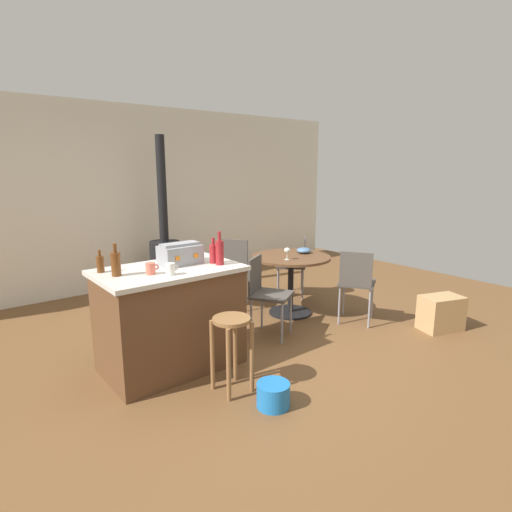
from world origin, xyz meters
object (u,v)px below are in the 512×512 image
(dining_table, at_px, (291,270))
(wine_glass, at_px, (287,251))
(folding_chair_near, at_px, (357,280))
(bottle_0, at_px, (220,252))
(folding_chair_left, at_px, (232,268))
(folding_chair_right, at_px, (265,290))
(bottle_2, at_px, (116,263))
(folding_chair_far, at_px, (296,262))
(plastic_bucket, at_px, (273,395))
(cardboard_box, at_px, (441,313))
(wood_stove, at_px, (165,254))
(cup_1, at_px, (171,269))
(serving_bowl, at_px, (304,250))
(bottle_1, at_px, (100,264))
(cup_0, at_px, (151,269))
(toolbox, at_px, (180,254))
(bottle_3, at_px, (213,253))
(wooden_stool, at_px, (232,339))
(kitchen_island, at_px, (171,318))

(dining_table, bearing_deg, wine_glass, -146.75)
(folding_chair_near, height_order, bottle_0, bottle_0)
(folding_chair_left, bearing_deg, folding_chair_right, -106.08)
(folding_chair_left, bearing_deg, bottle_2, -151.41)
(folding_chair_far, bearing_deg, plastic_bucket, -137.41)
(folding_chair_far, distance_m, bottle_0, 2.25)
(folding_chair_left, distance_m, cardboard_box, 2.57)
(wood_stove, xyz_separation_m, cup_1, (-1.16, -2.46, 0.43))
(wood_stove, bearing_deg, bottle_0, -104.90)
(folding_chair_left, distance_m, serving_bowl, 0.97)
(folding_chair_far, bearing_deg, bottle_1, -168.19)
(cup_0, distance_m, plastic_bucket, 1.42)
(bottle_2, distance_m, cup_0, 0.28)
(cardboard_box, distance_m, plastic_bucket, 2.49)
(cardboard_box, bearing_deg, dining_table, 123.29)
(toolbox, xyz_separation_m, bottle_2, (-0.62, -0.05, 0.01))
(cardboard_box, bearing_deg, folding_chair_near, 129.49)
(folding_chair_right, height_order, bottle_1, bottle_1)
(serving_bowl, distance_m, cardboard_box, 1.74)
(dining_table, xyz_separation_m, bottle_0, (-1.39, -0.52, 0.49))
(folding_chair_right, relative_size, bottle_3, 3.62)
(wooden_stool, relative_size, bottle_1, 3.27)
(bottle_0, relative_size, bottle_1, 1.59)
(wooden_stool, distance_m, folding_chair_near, 2.02)
(folding_chair_far, xyz_separation_m, bottle_2, (-2.82, -0.80, 0.54))
(folding_chair_right, bearing_deg, serving_bowl, 21.07)
(cup_0, bearing_deg, toolbox, 25.78)
(bottle_3, distance_m, cup_1, 0.53)
(kitchen_island, relative_size, folding_chair_near, 1.42)
(folding_chair_right, bearing_deg, bottle_0, -165.33)
(dining_table, distance_m, toolbox, 1.74)
(folding_chair_far, height_order, bottle_2, bottle_2)
(wood_stove, bearing_deg, folding_chair_left, -73.21)
(folding_chair_far, xyz_separation_m, cup_1, (-2.46, -1.05, 0.48))
(folding_chair_near, relative_size, serving_bowl, 4.88)
(wine_glass, distance_m, plastic_bucket, 2.03)
(cup_0, xyz_separation_m, serving_bowl, (2.28, 0.47, -0.21))
(toolbox, bearing_deg, wood_stove, 67.19)
(kitchen_island, bearing_deg, folding_chair_far, 19.17)
(kitchen_island, bearing_deg, toolbox, 25.35)
(serving_bowl, bearing_deg, folding_chair_near, -81.50)
(folding_chair_near, bearing_deg, bottle_2, 171.26)
(bottle_0, bearing_deg, serving_bowl, 18.39)
(dining_table, relative_size, serving_bowl, 5.36)
(bottle_3, xyz_separation_m, cup_1, (-0.51, -0.14, -0.04))
(folding_chair_left, bearing_deg, cup_0, -144.90)
(bottle_0, bearing_deg, bottle_1, 157.33)
(folding_chair_left, height_order, bottle_1, bottle_1)
(wood_stove, bearing_deg, cup_1, -115.28)
(bottle_3, bearing_deg, kitchen_island, 168.64)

